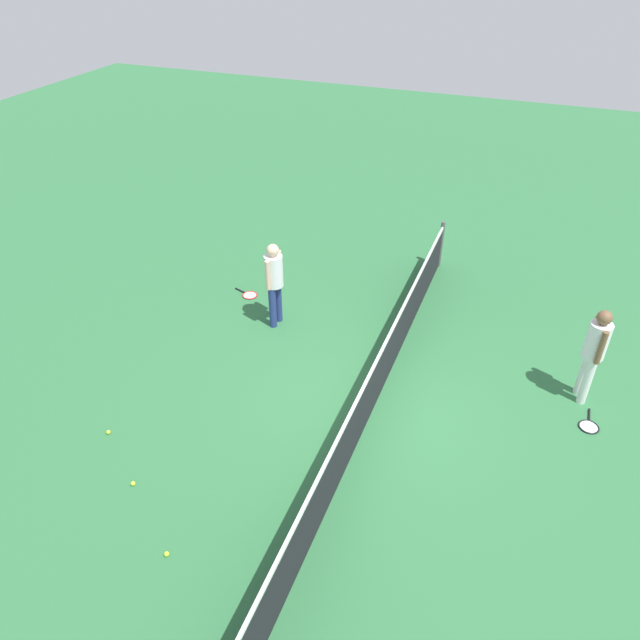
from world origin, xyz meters
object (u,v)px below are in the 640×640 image
at_px(player_far_side, 595,348).
at_px(tennis_ball_by_net, 108,432).
at_px(player_near_side, 274,278).
at_px(tennis_ball_near_player, 167,554).
at_px(tennis_ball_midcourt, 133,484).
at_px(tennis_racket_near_player, 249,295).
at_px(tennis_racket_far_player, 589,426).

height_order(player_far_side, tennis_ball_by_net, player_far_side).
height_order(player_near_side, tennis_ball_by_net, player_near_side).
bearing_deg(player_near_side, tennis_ball_by_net, -17.60).
height_order(player_near_side, player_far_side, same).
distance_m(player_near_side, tennis_ball_near_player, 5.26).
relative_size(tennis_ball_by_net, tennis_ball_midcourt, 1.00).
bearing_deg(tennis_racket_near_player, player_near_side, 53.49).
height_order(tennis_racket_near_player, tennis_ball_by_net, tennis_ball_by_net).
height_order(tennis_racket_far_player, tennis_ball_near_player, tennis_ball_near_player).
xyz_separation_m(tennis_racket_near_player, tennis_ball_by_net, (4.34, -0.20, 0.02)).
bearing_deg(tennis_ball_by_net, tennis_racket_far_player, 112.50).
distance_m(tennis_ball_near_player, tennis_ball_midcourt, 1.31).
distance_m(player_near_side, tennis_racket_far_player, 5.84).
height_order(player_near_side, tennis_ball_near_player, player_near_side).
bearing_deg(player_near_side, tennis_racket_near_player, -126.51).
distance_m(tennis_racket_far_player, tennis_ball_midcourt, 6.88).
distance_m(player_far_side, tennis_racket_far_player, 1.21).
relative_size(player_near_side, tennis_racket_far_player, 2.92).
bearing_deg(tennis_racket_near_player, player_far_side, 82.63).
height_order(player_far_side, tennis_ball_near_player, player_far_side).
bearing_deg(tennis_ball_near_player, tennis_racket_near_player, -162.78).
bearing_deg(tennis_ball_near_player, tennis_ball_midcourt, -126.27).
relative_size(tennis_racket_near_player, tennis_racket_far_player, 1.04).
bearing_deg(tennis_ball_midcourt, player_near_side, 177.30).
bearing_deg(player_far_side, tennis_racket_far_player, 14.19).
xyz_separation_m(player_near_side, tennis_racket_near_player, (-0.70, -0.95, -1.00)).
relative_size(tennis_racket_near_player, tennis_ball_midcourt, 9.20).
height_order(tennis_ball_near_player, tennis_ball_midcourt, same).
bearing_deg(tennis_ball_midcourt, tennis_ball_near_player, 53.73).
relative_size(tennis_racket_far_player, tennis_ball_near_player, 8.82).
xyz_separation_m(tennis_ball_near_player, tennis_ball_midcourt, (-0.77, -1.05, 0.00)).
bearing_deg(player_near_side, tennis_ball_midcourt, -2.70).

